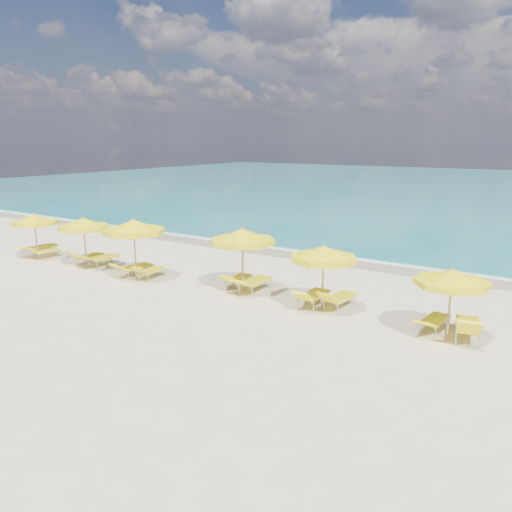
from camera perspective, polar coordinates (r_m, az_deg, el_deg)
The scene contains 23 objects.
ground_plane at distance 18.87m, azimuth -2.48°, elevation -4.43°, with size 120.00×120.00×0.00m, color beige.
ocean at distance 63.76m, azimuth 23.52°, elevation 7.03°, with size 120.00×80.00×0.30m, color #146F71.
wet_sand_band at distance 25.05m, azimuth 7.35°, elevation -0.07°, with size 120.00×2.60×0.01m, color tan.
foam_line at distance 25.76m, azimuth 8.12°, elevation 0.28°, with size 120.00×1.20×0.03m, color white.
whitecap_near at distance 36.11m, azimuth 5.38°, elevation 4.08°, with size 14.00×0.36×0.05m, color white.
umbrella_0 at distance 26.55m, azimuth -24.01°, elevation 3.80°, with size 2.72×2.72×2.22m.
umbrella_1 at distance 23.72m, azimuth -19.12°, elevation 3.45°, with size 2.45×2.45×2.33m.
umbrella_2 at distance 21.07m, azimuth -13.82°, elevation 3.21°, with size 2.76×2.76×2.57m.
umbrella_3 at distance 18.71m, azimuth -1.55°, elevation 2.20°, with size 3.21×3.21×2.51m.
umbrella_4 at distance 16.81m, azimuth 7.73°, elevation 0.21°, with size 2.41×2.41×2.31m.
umbrella_5 at distance 15.31m, azimuth 21.49°, elevation -2.37°, with size 2.69×2.69×2.17m.
lounger_0_left at distance 27.38m, azimuth -23.41°, elevation 0.59°, with size 0.78×2.11×0.74m.
lounger_0_right at distance 26.64m, azimuth -22.82°, elevation 0.23°, with size 0.70×1.66×0.71m.
lounger_1_left at distance 24.71m, azimuth -18.47°, elevation -0.35°, with size 0.79×1.77×0.71m.
lounger_1_right at distance 24.09m, azimuth -17.06°, elevation -0.55°, with size 0.68×1.92×0.69m.
lounger_2_left at distance 21.97m, azimuth -13.60°, elevation -1.63°, with size 0.81×1.93×0.74m.
lounger_2_right at distance 21.43m, azimuth -11.88°, elevation -1.98°, with size 0.72×1.67×0.73m.
lounger_3_left at distance 19.70m, azimuth -2.02°, elevation -3.01°, with size 0.83×1.84×0.75m.
lounger_3_right at distance 19.13m, azimuth -0.16°, elevation -3.42°, with size 0.69×2.04×0.78m.
lounger_4_left at distance 17.65m, azimuth 6.56°, elevation -4.97°, with size 0.69×1.95×0.84m.
lounger_4_right at distance 17.55m, azimuth 9.48°, elevation -5.20°, with size 0.79×1.89×0.83m.
lounger_5_left at distance 16.28m, azimuth 19.65°, elevation -7.39°, with size 0.77×1.82×0.64m.
lounger_5_right at distance 16.00m, azimuth 22.99°, elevation -7.89°, with size 1.02×2.03×0.96m.
Camera 1 is at (10.44, -14.64, 5.74)m, focal length 35.00 mm.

